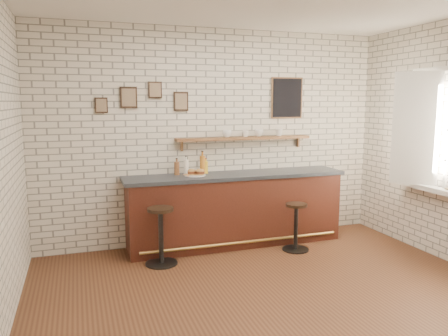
{
  "coord_description": "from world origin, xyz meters",
  "views": [
    {
      "loc": [
        -1.86,
        -3.9,
        2.0
      ],
      "look_at": [
        -0.24,
        0.9,
        1.22
      ],
      "focal_mm": 35.0,
      "sensor_mm": 36.0,
      "label": 1
    }
  ],
  "objects_px": {
    "bitters_bottle_amber": "(202,164)",
    "bitters_bottle_white": "(186,167)",
    "condiment_bottle_yellow": "(206,167)",
    "shelf_cup_c": "(259,133)",
    "bar_stool_left": "(161,234)",
    "shelf_cup_b": "(246,134)",
    "shelf_cup_a": "(227,134)",
    "ciabatta_sandwich": "(196,172)",
    "bar_stool_right": "(296,225)",
    "shelf_cup_d": "(279,132)",
    "bar_counter": "(236,209)",
    "bitters_bottle_brown": "(177,168)",
    "sandwich_plate": "(195,175)"
  },
  "relations": [
    {
      "from": "shelf_cup_b",
      "to": "bitters_bottle_brown",
      "type": "bearing_deg",
      "value": 129.37
    },
    {
      "from": "bar_stool_left",
      "to": "shelf_cup_d",
      "type": "relative_size",
      "value": 6.44
    },
    {
      "from": "sandwich_plate",
      "to": "bar_stool_right",
      "type": "xyz_separation_m",
      "value": [
        1.26,
        -0.52,
        -0.67
      ]
    },
    {
      "from": "bitters_bottle_white",
      "to": "ciabatta_sandwich",
      "type": "bearing_deg",
      "value": -54.26
    },
    {
      "from": "bar_stool_right",
      "to": "shelf_cup_b",
      "type": "bearing_deg",
      "value": 122.93
    },
    {
      "from": "bar_counter",
      "to": "shelf_cup_b",
      "type": "bearing_deg",
      "value": 42.46
    },
    {
      "from": "shelf_cup_d",
      "to": "bar_stool_right",
      "type": "bearing_deg",
      "value": -103.71
    },
    {
      "from": "bitters_bottle_white",
      "to": "bar_counter",
      "type": "bearing_deg",
      "value": -12.7
    },
    {
      "from": "bar_stool_right",
      "to": "shelf_cup_d",
      "type": "distance_m",
      "value": 1.4
    },
    {
      "from": "bitters_bottle_brown",
      "to": "shelf_cup_b",
      "type": "bearing_deg",
      "value": 2.81
    },
    {
      "from": "bar_stool_right",
      "to": "shelf_cup_c",
      "type": "height_order",
      "value": "shelf_cup_c"
    },
    {
      "from": "bitters_bottle_brown",
      "to": "bar_counter",
      "type": "bearing_deg",
      "value": -10.7
    },
    {
      "from": "shelf_cup_b",
      "to": "shelf_cup_d",
      "type": "xyz_separation_m",
      "value": [
        0.53,
        0.0,
        0.01
      ]
    },
    {
      "from": "shelf_cup_c",
      "to": "shelf_cup_a",
      "type": "bearing_deg",
      "value": 113.74
    },
    {
      "from": "bitters_bottle_white",
      "to": "shelf_cup_c",
      "type": "relative_size",
      "value": 2.06
    },
    {
      "from": "condiment_bottle_yellow",
      "to": "bar_stool_right",
      "type": "xyz_separation_m",
      "value": [
        1.07,
        -0.66,
        -0.75
      ]
    },
    {
      "from": "shelf_cup_a",
      "to": "shelf_cup_d",
      "type": "height_order",
      "value": "shelf_cup_d"
    },
    {
      "from": "bar_counter",
      "to": "bitters_bottle_brown",
      "type": "relative_size",
      "value": 13.43
    },
    {
      "from": "bar_stool_left",
      "to": "shelf_cup_b",
      "type": "relative_size",
      "value": 7.55
    },
    {
      "from": "shelf_cup_a",
      "to": "ciabatta_sandwich",
      "type": "bearing_deg",
      "value": -162.53
    },
    {
      "from": "bar_stool_right",
      "to": "shelf_cup_a",
      "type": "bearing_deg",
      "value": 136.12
    },
    {
      "from": "sandwich_plate",
      "to": "bitters_bottle_amber",
      "type": "height_order",
      "value": "bitters_bottle_amber"
    },
    {
      "from": "shelf_cup_d",
      "to": "bar_counter",
      "type": "bearing_deg",
      "value": -173.44
    },
    {
      "from": "shelf_cup_b",
      "to": "shelf_cup_d",
      "type": "bearing_deg",
      "value": -53.44
    },
    {
      "from": "condiment_bottle_yellow",
      "to": "shelf_cup_c",
      "type": "distance_m",
      "value": 0.94
    },
    {
      "from": "bitters_bottle_amber",
      "to": "bitters_bottle_brown",
      "type": "bearing_deg",
      "value": -180.0
    },
    {
      "from": "bar_stool_left",
      "to": "shelf_cup_b",
      "type": "distance_m",
      "value": 1.9
    },
    {
      "from": "bar_counter",
      "to": "bar_stool_left",
      "type": "xyz_separation_m",
      "value": [
        -1.14,
        -0.45,
        -0.12
      ]
    },
    {
      "from": "bar_counter",
      "to": "bitters_bottle_amber",
      "type": "xyz_separation_m",
      "value": [
        -0.44,
        0.15,
        0.63
      ]
    },
    {
      "from": "ciabatta_sandwich",
      "to": "bitters_bottle_amber",
      "type": "relative_size",
      "value": 0.81
    },
    {
      "from": "bar_counter",
      "to": "bitters_bottle_amber",
      "type": "bearing_deg",
      "value": 160.93
    },
    {
      "from": "shelf_cup_c",
      "to": "bar_counter",
      "type": "bearing_deg",
      "value": 138.85
    },
    {
      "from": "bitters_bottle_brown",
      "to": "shelf_cup_c",
      "type": "height_order",
      "value": "shelf_cup_c"
    },
    {
      "from": "sandwich_plate",
      "to": "bitters_bottle_brown",
      "type": "relative_size",
      "value": 1.21
    },
    {
      "from": "ciabatta_sandwich",
      "to": "sandwich_plate",
      "type": "bearing_deg",
      "value": 180.0
    },
    {
      "from": "bitters_bottle_brown",
      "to": "sandwich_plate",
      "type": "bearing_deg",
      "value": -32.43
    },
    {
      "from": "condiment_bottle_yellow",
      "to": "shelf_cup_a",
      "type": "distance_m",
      "value": 0.56
    },
    {
      "from": "bitters_bottle_white",
      "to": "shelf_cup_d",
      "type": "height_order",
      "value": "shelf_cup_d"
    },
    {
      "from": "shelf_cup_a",
      "to": "shelf_cup_b",
      "type": "xyz_separation_m",
      "value": [
        0.28,
        0.0,
        -0.01
      ]
    },
    {
      "from": "bar_stool_left",
      "to": "shelf_cup_c",
      "type": "distance_m",
      "value": 2.06
    },
    {
      "from": "bitters_bottle_amber",
      "to": "bitters_bottle_white",
      "type": "bearing_deg",
      "value": -180.0
    },
    {
      "from": "bar_stool_right",
      "to": "shelf_cup_c",
      "type": "xyz_separation_m",
      "value": [
        -0.25,
        0.71,
        1.2
      ]
    },
    {
      "from": "shelf_cup_b",
      "to": "ciabatta_sandwich",
      "type": "bearing_deg",
      "value": 140.02
    },
    {
      "from": "sandwich_plate",
      "to": "shelf_cup_c",
      "type": "xyz_separation_m",
      "value": [
        1.01,
        0.19,
        0.53
      ]
    },
    {
      "from": "bitters_bottle_brown",
      "to": "bar_stool_left",
      "type": "xyz_separation_m",
      "value": [
        -0.34,
        -0.6,
        -0.72
      ]
    },
    {
      "from": "bar_stool_left",
      "to": "bar_stool_right",
      "type": "distance_m",
      "value": 1.83
    },
    {
      "from": "bar_stool_right",
      "to": "shelf_cup_a",
      "type": "relative_size",
      "value": 5.07
    },
    {
      "from": "shelf_cup_b",
      "to": "bitters_bottle_amber",
      "type": "bearing_deg",
      "value": 130.91
    },
    {
      "from": "bitters_bottle_brown",
      "to": "condiment_bottle_yellow",
      "type": "xyz_separation_m",
      "value": [
        0.41,
        0.0,
        -0.0
      ]
    },
    {
      "from": "bar_stool_left",
      "to": "shelf_cup_b",
      "type": "height_order",
      "value": "shelf_cup_b"
    }
  ]
}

